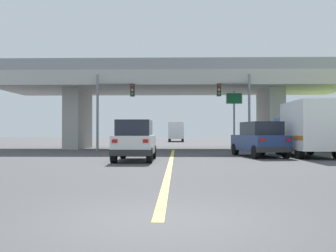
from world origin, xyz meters
The scene contains 10 objects.
ground centered at (0.00, 28.28, 0.00)m, with size 160.00×160.00×0.00m, color #424244.
overpass_bridge centered at (0.00, 28.28, 5.11)m, with size 29.65×8.92×7.13m.
lane_divider_stripe centered at (0.00, 12.73, 0.00)m, with size 0.20×25.45×0.01m, color yellow.
suv_lead centered at (-1.80, 13.46, 1.01)m, with size 1.91×4.34×2.02m.
suv_crossing centered at (5.09, 16.80, 1.01)m, with size 2.74×4.83×2.02m.
box_truck centered at (7.81, 16.74, 1.64)m, with size 2.33×6.48×3.14m.
traffic_signal_nearside centered at (4.91, 23.43, 3.62)m, with size 2.51×0.36×5.78m.
traffic_signal_farside centered at (-4.77, 23.42, 3.65)m, with size 2.90×0.36×5.79m.
highway_sign centered at (4.99, 26.32, 3.46)m, with size 1.33×0.17×4.83m.
semi_truck_distant centered at (0.14, 54.92, 1.54)m, with size 2.33×6.43×2.91m.
Camera 1 is at (0.31, -6.26, 1.43)m, focal length 42.36 mm.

